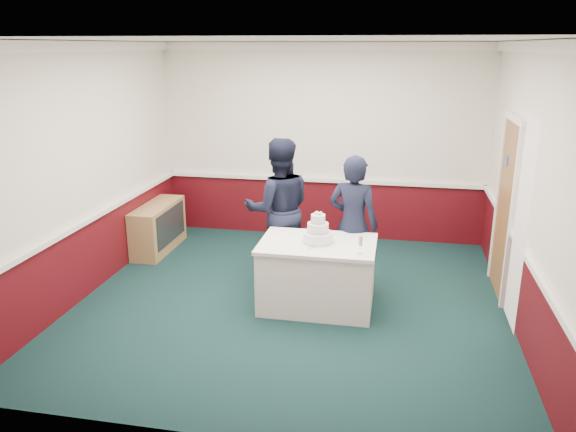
% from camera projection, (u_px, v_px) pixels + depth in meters
% --- Properties ---
extents(ground, '(5.00, 5.00, 0.00)m').
position_uv_depth(ground, '(292.00, 301.00, 6.73)').
color(ground, '#122C2D').
rests_on(ground, ground).
extents(room_shell, '(5.00, 5.00, 3.00)m').
position_uv_depth(room_shell, '(308.00, 130.00, 6.71)').
color(room_shell, silver).
rests_on(room_shell, ground).
extents(sideboard, '(0.41, 1.20, 0.70)m').
position_uv_depth(sideboard, '(158.00, 227.00, 8.33)').
color(sideboard, '#9D744C').
rests_on(sideboard, ground).
extents(cake_table, '(1.32, 0.92, 0.79)m').
position_uv_depth(cake_table, '(317.00, 274.00, 6.51)').
color(cake_table, white).
rests_on(cake_table, ground).
extents(wedding_cake, '(0.35, 0.35, 0.36)m').
position_uv_depth(wedding_cake, '(318.00, 233.00, 6.36)').
color(wedding_cake, white).
rests_on(wedding_cake, cake_table).
extents(cake_knife, '(0.10, 0.21, 0.00)m').
position_uv_depth(cake_knife, '(312.00, 248.00, 6.21)').
color(cake_knife, silver).
rests_on(cake_knife, cake_table).
extents(champagne_flute, '(0.05, 0.05, 0.21)m').
position_uv_depth(champagne_flute, '(360.00, 242.00, 6.00)').
color(champagne_flute, silver).
rests_on(champagne_flute, cake_table).
extents(person_man, '(1.06, 0.93, 1.84)m').
position_uv_depth(person_man, '(279.00, 209.00, 7.21)').
color(person_man, black).
rests_on(person_man, ground).
extents(person_woman, '(0.71, 0.55, 1.72)m').
position_uv_depth(person_woman, '(353.00, 224.00, 6.82)').
color(person_woman, black).
rests_on(person_woman, ground).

